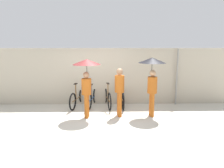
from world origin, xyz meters
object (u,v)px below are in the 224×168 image
at_px(parked_bicycle_0, 78,98).
at_px(parked_bicycle_3, 122,98).
at_px(pedestrian_trailing, 152,71).
at_px(parked_bicycle_2, 107,97).
at_px(pedestrian_leading, 87,73).
at_px(parked_bicycle_1, 93,97).
at_px(pedestrian_center, 119,89).

height_order(parked_bicycle_0, parked_bicycle_3, parked_bicycle_3).
bearing_deg(pedestrian_trailing, parked_bicycle_2, 141.48).
relative_size(parked_bicycle_0, parked_bicycle_2, 0.99).
xyz_separation_m(parked_bicycle_3, pedestrian_leading, (-1.25, -1.18, 1.14)).
bearing_deg(parked_bicycle_2, parked_bicycle_1, 77.07).
distance_m(parked_bicycle_0, parked_bicycle_3, 1.73).
height_order(parked_bicycle_3, pedestrian_leading, pedestrian_leading).
relative_size(parked_bicycle_1, parked_bicycle_3, 1.01).
xyz_separation_m(parked_bicycle_2, pedestrian_leading, (-0.67, -1.17, 1.13)).
height_order(parked_bicycle_0, parked_bicycle_1, same).
relative_size(parked_bicycle_1, pedestrian_trailing, 0.84).
relative_size(parked_bicycle_2, pedestrian_trailing, 0.89).
distance_m(parked_bicycle_1, pedestrian_trailing, 2.63).
bearing_deg(pedestrian_leading, pedestrian_trailing, 6.60).
distance_m(parked_bicycle_3, pedestrian_trailing, 1.84).
xyz_separation_m(pedestrian_center, pedestrian_trailing, (1.08, 0.05, 0.57)).
xyz_separation_m(parked_bicycle_0, parked_bicycle_1, (0.58, -0.01, 0.00)).
xyz_separation_m(parked_bicycle_2, pedestrian_trailing, (1.49, -1.09, 1.15)).
distance_m(parked_bicycle_0, pedestrian_leading, 1.74).
bearing_deg(pedestrian_center, parked_bicycle_0, 135.71).
relative_size(parked_bicycle_1, parked_bicycle_2, 0.95).
bearing_deg(pedestrian_trailing, pedestrian_leading, 179.72).
bearing_deg(parked_bicycle_2, pedestrian_leading, 141.69).
bearing_deg(parked_bicycle_1, pedestrian_center, -129.97).
xyz_separation_m(parked_bicycle_0, pedestrian_leading, (0.48, -1.22, 1.14)).
height_order(parked_bicycle_1, parked_bicycle_2, parked_bicycle_2).
relative_size(parked_bicycle_3, pedestrian_trailing, 0.83).
height_order(parked_bicycle_3, pedestrian_center, pedestrian_center).
height_order(parked_bicycle_2, pedestrian_leading, pedestrian_leading).
bearing_deg(parked_bicycle_1, pedestrian_trailing, -108.52).
bearing_deg(parked_bicycle_1, parked_bicycle_0, 99.45).
bearing_deg(pedestrian_center, pedestrian_trailing, -4.57).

